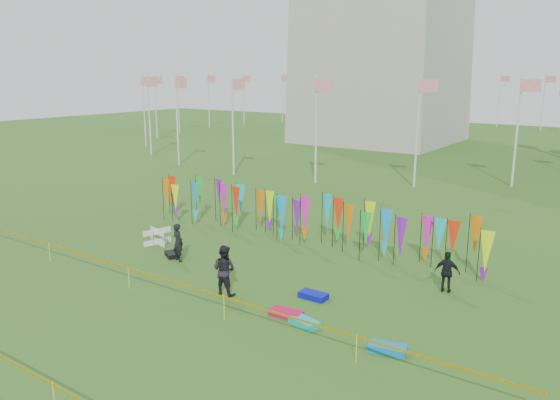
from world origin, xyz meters
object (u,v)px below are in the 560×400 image
Objects in this scene: kite_bag_blue at (313,295)px; kite_bag_teal at (387,348)px; person_right at (447,272)px; kite_bag_red at (286,313)px; box_kite at (157,237)px; person_left at (178,242)px; person_mid at (224,270)px; kite_bag_turquoise at (304,322)px; kite_bag_black at (172,254)px.

kite_bag_teal is at bearing -28.66° from kite_bag_blue.
person_right reaches higher than kite_bag_teal.
box_kite is at bearing 162.58° from kite_bag_red.
box_kite is at bearing -7.96° from person_left.
kite_bag_blue is (2.96, 1.59, -0.86)m from person_mid.
kite_bag_blue is 0.93× the size of kite_bag_teal.
kite_bag_turquoise is 0.91× the size of kite_bag_teal.
kite_bag_blue is (7.09, -0.10, -0.75)m from person_left.
person_right is at bearing -150.41° from person_mid.
kite_bag_red is at bearing 166.26° from kite_bag_turquoise.
kite_bag_red is at bearing 168.32° from person_mid.
kite_bag_teal is (11.69, -2.48, 0.01)m from kite_bag_black.
person_right is 1.54× the size of kite_bag_blue.
person_mid is at bearing 172.98° from person_left.
kite_bag_red reaches higher than kite_bag_black.
box_kite is 0.80× the size of kite_bag_turquoise.
person_mid reaches higher than kite_bag_blue.
person_mid is 1.71× the size of kite_bag_teal.
kite_bag_teal reaches higher than kite_bag_turquoise.
kite_bag_black is 0.77× the size of kite_bag_teal.
person_right is 1.43× the size of kite_bag_teal.
person_mid is 1.68× the size of kite_bag_red.
person_right is 1.56× the size of kite_bag_turquoise.
kite_bag_red is at bearing -15.68° from kite_bag_black.
kite_bag_black is at bearing 164.52° from kite_bag_turquoise.
person_mid reaches higher than kite_bag_turquoise.
box_kite is 9.70m from kite_bag_blue.
person_mid is at bearing -21.87° from kite_bag_black.
person_left is 7.13m from kite_bag_blue.
person_left is at bearing -23.15° from box_kite.
box_kite is 13.94m from kite_bag_teal.
person_mid is 1.87× the size of kite_bag_turquoise.
person_left is 1.07× the size of person_right.
person_left is 1.50× the size of kite_bag_red.
person_mid is 1.84× the size of kite_bag_blue.
box_kite is 13.66m from person_right.
kite_bag_black is at bearing 177.49° from kite_bag_blue.
person_right is at bearing -147.96° from person_left.
kite_bag_turquoise is (-2.93, -5.47, -0.70)m from person_right.
kite_bag_teal is at bearing 81.82° from person_right.
box_kite is at bearing 162.88° from kite_bag_turquoise.
kite_bag_blue is at bearing -165.58° from person_left.
person_mid is 2.22× the size of kite_bag_black.
kite_bag_black is (1.85, -0.84, -0.31)m from box_kite.
box_kite is 2.79m from person_left.
kite_bag_black is (-7.81, 2.19, -0.01)m from kite_bag_red.
person_left is at bearing 179.22° from kite_bag_blue.
kite_bag_teal is (11.00, -2.24, -0.76)m from person_left.
kite_bag_turquoise is (3.88, -0.48, -0.86)m from person_mid.
kite_bag_turquoise is 0.90m from kite_bag_red.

